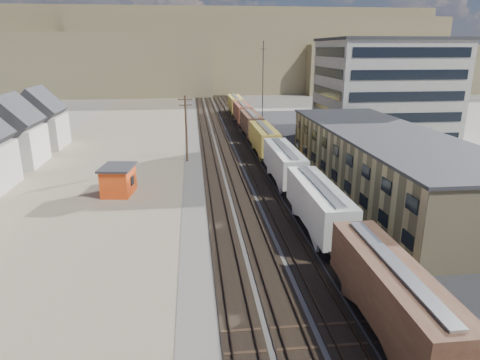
{
  "coord_description": "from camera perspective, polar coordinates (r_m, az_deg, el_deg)",
  "views": [
    {
      "loc": [
        -7.54,
        -22.01,
        16.55
      ],
      "look_at": [
        -2.64,
        21.76,
        3.0
      ],
      "focal_mm": 32.0,
      "sensor_mm": 36.0,
      "label": 1
    }
  ],
  "objects": [
    {
      "name": "asphalt_lot",
      "position": [
        66.3,
        20.32,
        1.58
      ],
      "size": [
        26.0,
        120.0,
        0.04
      ],
      "primitive_type": "cube",
      "color": "#232326",
      "rests_on": "ground"
    },
    {
      "name": "maintenance_shed",
      "position": [
        52.35,
        -15.92,
        0.02
      ],
      "size": [
        4.2,
        5.12,
        3.44
      ],
      "color": "#E04515",
      "rests_on": "ground"
    },
    {
      "name": "ground",
      "position": [
        28.55,
        10.76,
        -18.67
      ],
      "size": [
        300.0,
        300.0,
        0.0
      ],
      "primitive_type": "plane",
      "color": "#6B6356",
      "rests_on": "ground"
    },
    {
      "name": "freight_train",
      "position": [
        61.57,
        4.41,
        4.14
      ],
      "size": [
        3.0,
        119.74,
        4.46
      ],
      "color": "black",
      "rests_on": "ground"
    },
    {
      "name": "ballast_bed",
      "position": [
        74.26,
        -0.4,
        4.25
      ],
      "size": [
        18.0,
        200.0,
        0.06
      ],
      "primitive_type": "cube",
      "color": "#4C4742",
      "rests_on": "ground"
    },
    {
      "name": "warehouse",
      "position": [
        53.7,
        18.65,
        2.29
      ],
      "size": [
        12.4,
        40.4,
        7.25
      ],
      "color": "tan",
      "rests_on": "ground"
    },
    {
      "name": "utility_pole_north",
      "position": [
        65.0,
        -7.19,
        7.0
      ],
      "size": [
        2.2,
        0.32,
        10.0
      ],
      "color": "#382619",
      "rests_on": "ground"
    },
    {
      "name": "parked_car_far",
      "position": [
        76.68,
        24.87,
        3.62
      ],
      "size": [
        2.26,
        4.62,
        1.52
      ],
      "primitive_type": "imported",
      "rotation": [
        0.0,
        0.0,
        -0.11
      ],
      "color": "silver",
      "rests_on": "ground"
    },
    {
      "name": "office_tower",
      "position": [
        85.07,
        18.68,
        11.31
      ],
      "size": [
        22.6,
        18.6,
        18.45
      ],
      "color": "#9E998E",
      "rests_on": "ground"
    },
    {
      "name": "rail_tracks",
      "position": [
        74.19,
        -0.82,
        4.3
      ],
      "size": [
        11.4,
        200.0,
        0.24
      ],
      "color": "black",
      "rests_on": "ground"
    },
    {
      "name": "radio_mast",
      "position": [
        83.45,
        3.05,
        11.97
      ],
      "size": [
        1.2,
        0.16,
        18.0
      ],
      "color": "black",
      "rests_on": "ground"
    },
    {
      "name": "dirt_yard",
      "position": [
        65.37,
        -17.16,
        1.67
      ],
      "size": [
        24.0,
        180.0,
        0.03
      ],
      "primitive_type": "cube",
      "color": "#7A6F54",
      "rests_on": "ground"
    },
    {
      "name": "hills_north",
      "position": [
        190.1,
        -4.23,
        16.32
      ],
      "size": [
        265.0,
        80.0,
        32.0
      ],
      "color": "brown",
      "rests_on": "ground"
    },
    {
      "name": "parked_car_blue",
      "position": [
        83.1,
        17.42,
        5.33
      ],
      "size": [
        5.46,
        4.99,
        1.42
      ],
      "primitive_type": "imported",
      "rotation": [
        0.0,
        0.0,
        0.91
      ],
      "color": "navy",
      "rests_on": "ground"
    }
  ]
}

